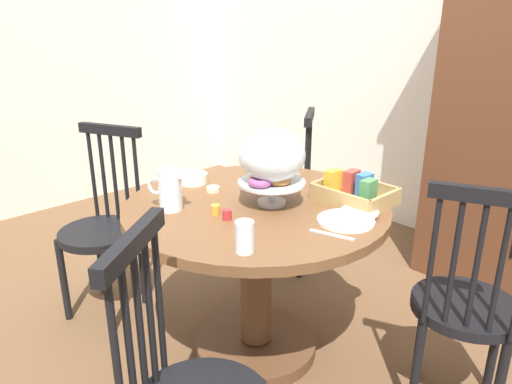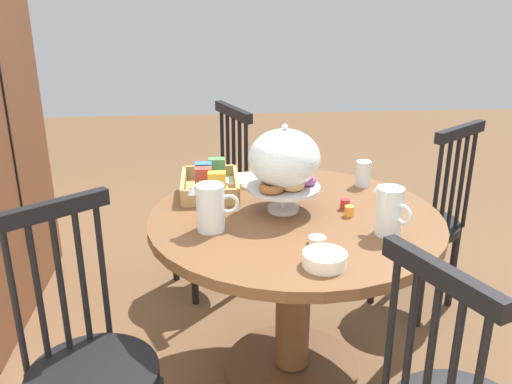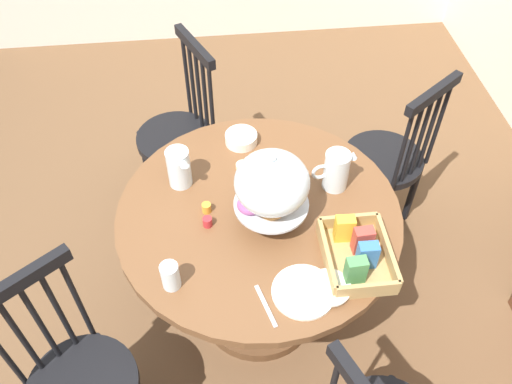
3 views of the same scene
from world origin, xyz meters
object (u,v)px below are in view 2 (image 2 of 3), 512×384
windsor_chair_facing_door (211,208)px  cereal_basket (210,184)px  pastry_stand_with_dome (284,162)px  windsor_chair_by_cabinet (422,225)px  cereal_bowl (325,259)px  drinking_glass (363,174)px  dining_table (294,269)px  china_plate_small (238,179)px  orange_juice_pitcher (389,213)px  china_plate_large (258,181)px  butter_dish (317,240)px  milk_pitcher (211,209)px  windsor_chair_far_side (89,372)px

windsor_chair_facing_door → cereal_basket: 0.62m
pastry_stand_with_dome → windsor_chair_by_cabinet: bearing=-59.5°
windsor_chair_by_cabinet → cereal_bowl: size_ratio=6.96×
windsor_chair_by_cabinet → drinking_glass: (-0.19, 0.37, 0.34)m
windsor_chair_facing_door → cereal_bowl: windsor_chair_facing_door is taller
dining_table → windsor_chair_facing_door: bearing=21.9°
china_plate_small → windsor_chair_facing_door: bearing=16.1°
orange_juice_pitcher → cereal_basket: 0.77m
china_plate_small → drinking_glass: 0.54m
china_plate_large → cereal_bowl: (-0.78, -0.14, 0.02)m
butter_dish → drinking_glass: bearing=-29.0°
windsor_chair_facing_door → milk_pitcher: (-0.90, -0.00, 0.37)m
china_plate_small → cereal_bowl: cereal_bowl is taller
cereal_basket → china_plate_large: size_ratio=1.44×
china_plate_large → dining_table: bearing=-164.0°
china_plate_large → butter_dish: size_ratio=3.67×
dining_table → orange_juice_pitcher: orange_juice_pitcher is taller
windsor_chair_by_cabinet → windsor_chair_facing_door: bearing=73.3°
windsor_chair_by_cabinet → drinking_glass: size_ratio=8.86×
cereal_basket → butter_dish: cereal_basket is taller
dining_table → windsor_chair_facing_door: (0.80, 0.32, -0.06)m
windsor_chair_facing_door → orange_juice_pitcher: bearing=-147.8°
cereal_basket → china_plate_large: cereal_basket is taller
cereal_basket → butter_dish: size_ratio=5.27×
china_plate_large → drinking_glass: bearing=-100.4°
windsor_chair_facing_door → drinking_glass: size_ratio=8.86×
cereal_basket → cereal_bowl: 0.75m
orange_juice_pitcher → cereal_basket: size_ratio=0.55×
windsor_chair_by_cabinet → orange_juice_pitcher: size_ratio=5.64×
windsor_chair_by_cabinet → china_plate_large: (-0.11, 0.81, 0.29)m
cereal_basket → windsor_chair_far_side: bearing=153.2°
windsor_chair_by_cabinet → windsor_chair_facing_door: size_ratio=1.00×
windsor_chair_facing_door → pastry_stand_with_dome: size_ratio=2.83×
milk_pitcher → butter_dish: size_ratio=3.06×
windsor_chair_facing_door → milk_pitcher: bearing=-179.9°
cereal_bowl → butter_dish: bearing=-2.6°
drinking_glass → butter_dish: bearing=151.0°
cereal_basket → butter_dish: 0.62m
windsor_chair_by_cabinet → orange_juice_pitcher: (-0.68, 0.41, 0.37)m
windsor_chair_far_side → china_plate_large: size_ratio=4.43×
dining_table → orange_juice_pitcher: bearing=-122.0°
windsor_chair_far_side → orange_juice_pitcher: size_ratio=5.64×
china_plate_large → cereal_bowl: bearing=-169.8°
cereal_basket → cereal_bowl: bearing=-152.2°
orange_juice_pitcher → windsor_chair_by_cabinet: bearing=-31.0°
windsor_chair_by_cabinet → pastry_stand_with_dome: 0.99m
orange_juice_pitcher → drinking_glass: (0.49, -0.04, -0.02)m
windsor_chair_facing_door → drinking_glass: bearing=-127.0°
dining_table → pastry_stand_with_dome: 0.43m
pastry_stand_with_dome → cereal_bowl: (-0.45, -0.07, -0.17)m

